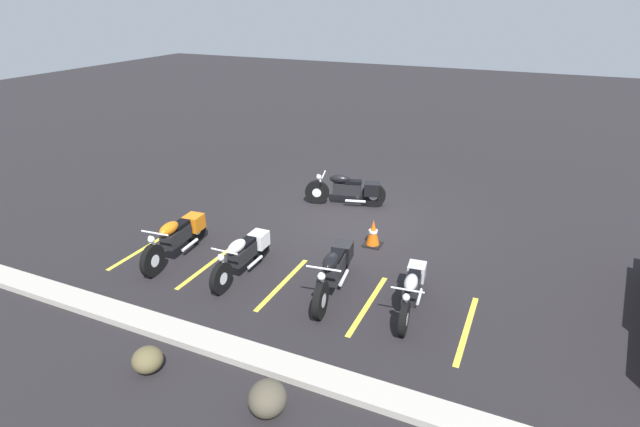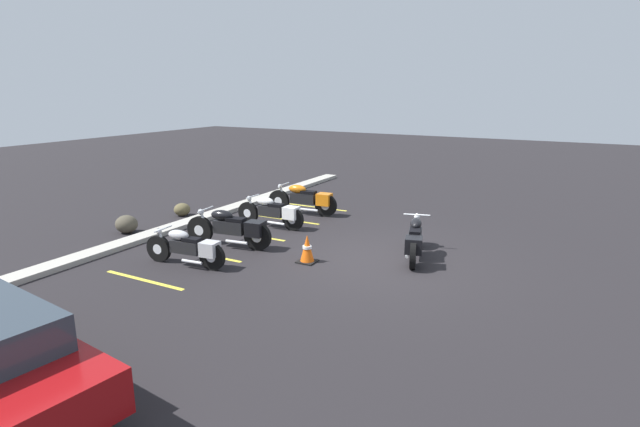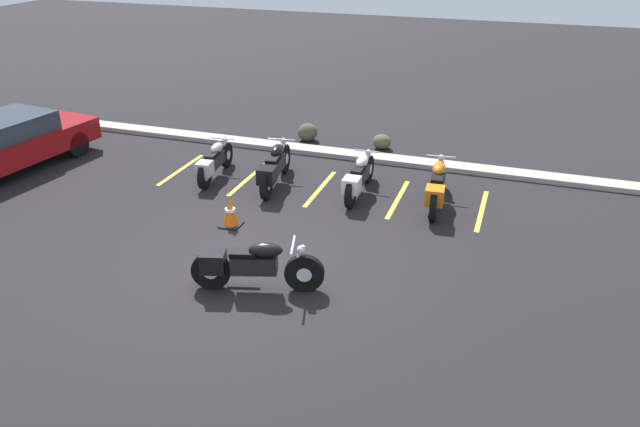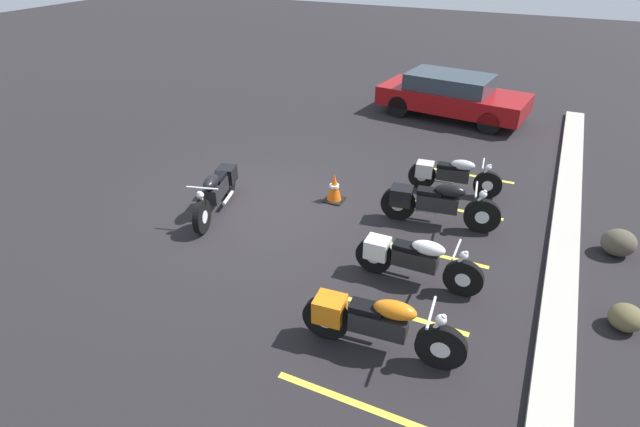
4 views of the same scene
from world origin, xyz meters
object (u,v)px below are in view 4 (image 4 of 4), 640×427
parked_bike_1 (434,203)px  landscape_rock_0 (619,243)px  parked_bike_2 (411,258)px  landscape_rock_1 (626,317)px  car_red (452,95)px  traffic_cone (334,188)px  parked_bike_0 (450,174)px  motorcycle_black_featured (217,189)px  parked_bike_3 (374,322)px

parked_bike_1 → landscape_rock_0: size_ratio=3.90×
parked_bike_2 → landscape_rock_1: parked_bike_2 is taller
parked_bike_1 → landscape_rock_1: parked_bike_1 is taller
parked_bike_2 → car_red: size_ratio=0.47×
parked_bike_1 → traffic_cone: parked_bike_1 is taller
landscape_rock_1 → car_red: bearing=-152.0°
parked_bike_0 → landscape_rock_0: bearing=-25.3°
motorcycle_black_featured → car_red: 8.35m
parked_bike_0 → parked_bike_2: 3.46m
landscape_rock_1 → parked_bike_1: bearing=-117.6°
traffic_cone → car_red: bearing=171.1°
parked_bike_2 → landscape_rock_0: 3.88m
parked_bike_2 → landscape_rock_1: bearing=4.0°
landscape_rock_0 → traffic_cone: bearing=-86.7°
motorcycle_black_featured → parked_bike_2: (0.65, 4.23, -0.02)m
parked_bike_1 → parked_bike_3: parked_bike_1 is taller
motorcycle_black_featured → parked_bike_2: bearing=65.5°
motorcycle_black_featured → car_red: size_ratio=0.48×
parked_bike_3 → landscape_rock_1: bearing=26.8°
parked_bike_0 → car_red: size_ratio=0.44×
motorcycle_black_featured → parked_bike_0: size_ratio=1.08×
parked_bike_0 → landscape_rock_1: bearing=-50.5°
parked_bike_0 → landscape_rock_1: parked_bike_0 is taller
parked_bike_1 → parked_bike_2: size_ratio=1.08×
car_red → traffic_cone: car_red is taller
motorcycle_black_featured → parked_bike_1: (-1.29, 4.11, 0.02)m
parked_bike_0 → parked_bike_2: bearing=-93.6°
parked_bike_0 → parked_bike_3: 5.16m
parked_bike_2 → landscape_rock_1: (-0.24, 3.13, -0.25)m
motorcycle_black_featured → parked_bike_0: bearing=108.7°
car_red → parked_bike_2: bearing=-74.6°
landscape_rock_0 → traffic_cone: size_ratio=0.93×
motorcycle_black_featured → parked_bike_0: motorcycle_black_featured is taller
motorcycle_black_featured → landscape_rock_1: size_ratio=4.42×
car_red → parked_bike_0: bearing=-70.6°
motorcycle_black_featured → landscape_rock_0: size_ratio=3.68×
parked_bike_2 → landscape_rock_1: 3.15m
car_red → landscape_rock_0: (6.12, 4.34, -0.44)m
parked_bike_0 → parked_bike_1: (1.51, 0.02, 0.06)m
parked_bike_1 → landscape_rock_1: (1.70, 3.26, -0.28)m
parked_bike_1 → parked_bike_2: (1.94, 0.12, -0.04)m
landscape_rock_0 → parked_bike_1: bearing=-83.4°
parked_bike_3 → traffic_cone: bearing=116.1°
landscape_rock_0 → traffic_cone: (0.31, -5.35, 0.06)m
parked_bike_0 → landscape_rock_0: (1.14, 3.25, -0.18)m
parked_bike_2 → landscape_rock_0: parked_bike_2 is taller
motorcycle_black_featured → parked_bike_1: size_ratio=0.94×
parked_bike_1 → car_red: size_ratio=0.51×
parked_bike_2 → parked_bike_3: size_ratio=0.93×
parked_bike_0 → traffic_cone: (1.45, -2.10, -0.12)m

